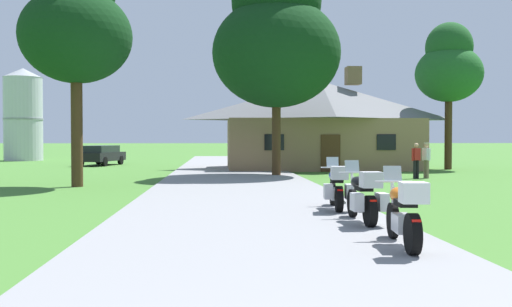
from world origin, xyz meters
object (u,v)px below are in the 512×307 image
Objects in this scene: parked_black_suv_far_left at (101,154)px; bystander_red_shirt_beside_signpost at (416,159)px; motorcycle_orange_nearest_to_camera at (404,214)px; motorcycle_blue_farthest_in_row at (337,188)px; tree_right_of_lodge at (449,67)px; metal_silo_distant at (23,114)px; bystander_white_shirt_near_lodge at (426,158)px; tree_by_lodge_front at (276,38)px; motorcycle_black_second_in_row at (364,197)px; tree_left_near at (76,24)px.

bystander_red_shirt_beside_signpost is at bearing -27.40° from parked_black_suv_far_left.
motorcycle_blue_farthest_in_row is (-0.06, 4.97, -0.01)m from motorcycle_orange_nearest_to_camera.
metal_silo_distant is at bearing 152.05° from tree_right_of_lodge.
bystander_white_shirt_near_lodge is 0.15× the size of tree_by_lodge_front.
motorcycle_blue_farthest_in_row is at bearing -89.62° from tree_by_lodge_front.
bystander_red_shirt_beside_signpost is 22.72m from parked_black_suv_far_left.
motorcycle_black_second_in_row is 0.19× the size of tree_by_lodge_front.
bystander_red_shirt_beside_signpost is 10.54m from tree_right_of_lodge.
bystander_white_shirt_near_lodge reaches higher than parked_black_suv_far_left.
bystander_white_shirt_near_lodge is (6.73, 16.79, 0.33)m from motorcycle_orange_nearest_to_camera.
metal_silo_distant is at bearing 121.66° from motorcycle_orange_nearest_to_camera.
motorcycle_black_second_in_row is at bearing -56.14° from parked_black_suv_far_left.
bystander_white_shirt_near_lodge reaches higher than motorcycle_blue_farthest_in_row.
motorcycle_black_second_in_row is at bearing -62.44° from metal_silo_distant.
bystander_red_shirt_beside_signpost is (-0.53, -0.10, -0.02)m from bystander_white_shirt_near_lodge.
metal_silo_distant is at bearing 143.89° from parked_black_suv_far_left.
bystander_white_shirt_near_lodge is 0.19× the size of tree_right_of_lodge.
motorcycle_blue_farthest_in_row is 28.51m from parked_black_suv_far_left.
motorcycle_orange_nearest_to_camera is at bearing -35.82° from bystander_white_shirt_near_lodge.
tree_right_of_lodge is at bearing 30.10° from tree_left_near.
metal_silo_distant is 13.28m from parked_black_suv_far_left.
metal_silo_distant is (-11.38, 27.67, -2.29)m from tree_left_near.
tree_left_near is (-19.48, -11.29, 0.02)m from tree_right_of_lodge.
motorcycle_orange_nearest_to_camera is 27.36m from tree_right_of_lodge.
metal_silo_distant is at bearing 132.04° from tree_by_lodge_front.
tree_left_near reaches higher than bystander_red_shirt_beside_signpost.
bystander_white_shirt_near_lodge reaches higher than motorcycle_black_second_in_row.
bystander_white_shirt_near_lodge is at bearing -17.09° from tree_by_lodge_front.
tree_left_near is at bearing -145.26° from tree_by_lodge_front.
motorcycle_black_second_in_row is at bearing -89.38° from tree_by_lodge_front.
tree_right_of_lodge reaches higher than bystander_white_shirt_near_lodge.
tree_by_lodge_front reaches higher than bystander_red_shirt_beside_signpost.
tree_left_near is (-8.44, 8.15, 5.68)m from motorcycle_blue_farthest_in_row.
tree_right_of_lodge is 1.12× the size of metal_silo_distant.
bystander_white_shirt_near_lodge is 0.18× the size of tree_left_near.
tree_by_lodge_front is 10.18m from tree_left_near.
bystander_white_shirt_near_lodge is 0.34× the size of parked_black_suv_far_left.
bystander_red_shirt_beside_signpost reaches higher than parked_black_suv_far_left.
metal_silo_distant reaches higher than parked_black_suv_far_left.
tree_by_lodge_front reaches higher than motorcycle_orange_nearest_to_camera.
metal_silo_distant is 1.63× the size of parked_black_suv_far_left.
parked_black_suv_far_left is at bearing -142.53° from bystander_white_shirt_near_lodge.
tree_by_lodge_front is at bearing 90.07° from motorcycle_black_second_in_row.
parked_black_suv_far_left reaches higher than motorcycle_black_second_in_row.
motorcycle_blue_farthest_in_row is 23.07m from tree_right_of_lodge.
tree_right_of_lodge reaches higher than metal_silo_distant.
motorcycle_orange_nearest_to_camera is at bearing 43.35° from bystander_red_shirt_beside_signpost.
tree_by_lodge_front is (-6.88, 2.12, 5.94)m from bystander_white_shirt_near_lodge.
tree_by_lodge_front reaches higher than bystander_white_shirt_near_lodge.
tree_by_lodge_front is (-0.09, 13.94, 6.28)m from motorcycle_blue_farthest_in_row.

